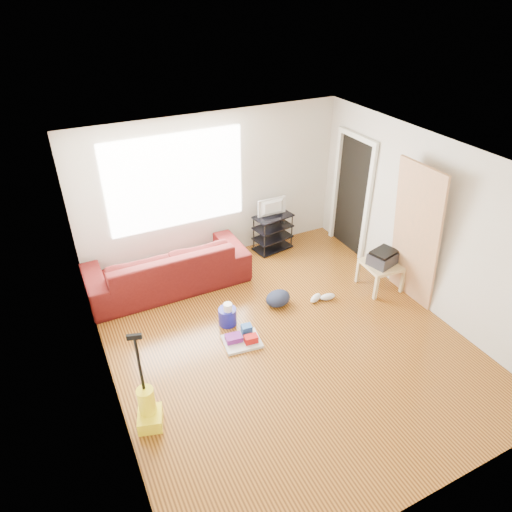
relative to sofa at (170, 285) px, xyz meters
name	(u,v)px	position (x,y,z in m)	size (l,w,h in m)	color
room	(288,256)	(1.10, -1.80, 1.25)	(4.51, 5.01, 2.51)	#4A260E
sofa	(170,285)	(0.00, 0.00, 0.00)	(2.49, 0.97, 0.73)	#410B0B
tv_stand	(273,232)	(2.01, 0.27, 0.34)	(0.72, 0.49, 0.67)	black
tv	(273,208)	(2.01, 0.27, 0.82)	(0.53, 0.07, 0.31)	black
side_table	(381,267)	(2.98, -1.51, 0.37)	(0.58, 0.58, 0.44)	tan
printer	(383,257)	(2.98, -1.51, 0.55)	(0.50, 0.43, 0.22)	#292930
bucket	(228,323)	(0.47, -1.27, 0.00)	(0.26, 0.26, 0.26)	#191992
toilet_paper	(228,314)	(0.47, -1.30, 0.19)	(0.13, 0.13, 0.11)	white
cleaning_tray	(242,339)	(0.50, -1.71, 0.05)	(0.54, 0.45, 0.18)	silver
backpack	(278,304)	(1.32, -1.20, 0.00)	(0.40, 0.32, 0.22)	#151C34
sneakers	(322,297)	(1.97, -1.41, 0.05)	(0.44, 0.23, 0.10)	silver
vacuum	(148,408)	(-0.97, -2.44, 0.23)	(0.34, 0.36, 1.25)	yellow
door_panel	(403,296)	(3.16, -1.89, 0.00)	(0.04, 0.86, 2.16)	tan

